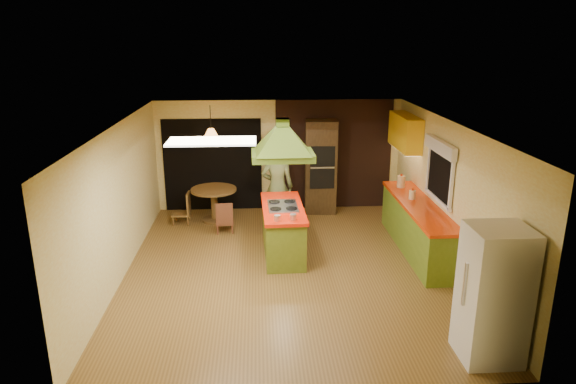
{
  "coord_description": "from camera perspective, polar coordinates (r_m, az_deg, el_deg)",
  "views": [
    {
      "loc": [
        -0.48,
        -8.12,
        3.87
      ],
      "look_at": [
        0.05,
        0.73,
        1.15
      ],
      "focal_mm": 32.0,
      "sensor_mm": 36.0,
      "label": 1
    }
  ],
  "objects": [
    {
      "name": "room_walls",
      "position": [
        8.54,
        -0.07,
        -0.79
      ],
      "size": [
        5.5,
        6.5,
        6.5
      ],
      "color": "beige",
      "rests_on": "ground"
    },
    {
      "name": "window_right",
      "position": [
        9.33,
        16.57,
        3.35
      ],
      "size": [
        0.12,
        1.35,
        1.06
      ],
      "color": "black",
      "rests_on": "room_walls"
    },
    {
      "name": "brick_panel",
      "position": [
        11.77,
        5.09,
        4.14
      ],
      "size": [
        2.64,
        0.03,
        2.5
      ],
      "primitive_type": "cube",
      "color": "#381E14",
      "rests_on": "ground"
    },
    {
      "name": "man",
      "position": [
        10.44,
        -1.2,
        0.54
      ],
      "size": [
        0.68,
        0.47,
        1.8
      ],
      "primitive_type": "imported",
      "rotation": [
        0.0,
        0.0,
        3.08
      ],
      "color": "#565F32",
      "rests_on": "ground"
    },
    {
      "name": "fluor_panel",
      "position": [
        7.08,
        -8.46,
        5.6
      ],
      "size": [
        1.2,
        0.6,
        0.03
      ],
      "primitive_type": "cube",
      "color": "white",
      "rests_on": "ceiling_plane"
    },
    {
      "name": "pendant_lamp",
      "position": [
        10.78,
        -8.53,
        6.34
      ],
      "size": [
        0.44,
        0.44,
        0.24
      ],
      "primitive_type": "cone",
      "rotation": [
        0.0,
        0.0,
        0.17
      ],
      "color": "#FF9E3F",
      "rests_on": "ceiling_plane"
    },
    {
      "name": "nook_opening",
      "position": [
        11.74,
        -8.35,
        2.98
      ],
      "size": [
        2.2,
        0.03,
        2.1
      ],
      "primitive_type": "cube",
      "color": "black",
      "rests_on": "ground"
    },
    {
      "name": "canister_medium",
      "position": [
        10.66,
        12.36,
        1.09
      ],
      "size": [
        0.15,
        0.15,
        0.18
      ],
      "primitive_type": "cylinder",
      "rotation": [
        0.0,
        0.0,
        0.22
      ],
      "color": "#FFE8CD",
      "rests_on": "right_counter"
    },
    {
      "name": "canister_large",
      "position": [
        10.59,
        12.46,
        1.14
      ],
      "size": [
        0.18,
        0.18,
        0.23
      ],
      "primitive_type": "cylinder",
      "rotation": [
        0.0,
        0.0,
        -0.1
      ],
      "color": "beige",
      "rests_on": "right_counter"
    },
    {
      "name": "chair_left",
      "position": [
        11.16,
        -11.81,
        -1.76
      ],
      "size": [
        0.38,
        0.38,
        0.68
      ],
      "primitive_type": null,
      "rotation": [
        0.0,
        0.0,
        -1.59
      ],
      "color": "brown",
      "rests_on": "ground"
    },
    {
      "name": "canister_small",
      "position": [
        9.88,
        13.64,
        -0.29
      ],
      "size": [
        0.15,
        0.15,
        0.17
      ],
      "primitive_type": "cylinder",
      "rotation": [
        0.0,
        0.0,
        -0.26
      ],
      "color": "beige",
      "rests_on": "right_counter"
    },
    {
      "name": "chair_near",
      "position": [
        10.54,
        -7.09,
        -2.71
      ],
      "size": [
        0.39,
        0.39,
        0.66
      ],
      "primitive_type": null,
      "rotation": [
        0.0,
        0.0,
        3.24
      ],
      "color": "brown",
      "rests_on": "ground"
    },
    {
      "name": "kitchen_island",
      "position": [
        9.4,
        -0.57,
        -4.2
      ],
      "size": [
        0.78,
        1.84,
        0.93
      ],
      "rotation": [
        0.0,
        0.0,
        0.03
      ],
      "color": "olive",
      "rests_on": "ground"
    },
    {
      "name": "refrigerator",
      "position": [
        6.8,
        21.85,
        -10.53
      ],
      "size": [
        0.71,
        0.67,
        1.72
      ],
      "primitive_type": "cube",
      "rotation": [
        0.0,
        0.0,
        0.01
      ],
      "color": "white",
      "rests_on": "ground"
    },
    {
      "name": "ceiling_plane",
      "position": [
        8.25,
        -0.08,
        7.5
      ],
      "size": [
        6.5,
        6.5,
        0.0
      ],
      "primitive_type": "plane",
      "rotation": [
        3.14,
        0.0,
        0.0
      ],
      "color": "silver",
      "rests_on": "room_walls"
    },
    {
      "name": "upper_cabinets",
      "position": [
        10.93,
        12.89,
        6.52
      ],
      "size": [
        0.34,
        1.4,
        0.7
      ],
      "primitive_type": "cube",
      "color": "yellow",
      "rests_on": "room_walls"
    },
    {
      "name": "range_hood",
      "position": [
        8.9,
        -0.61,
        6.57
      ],
      "size": [
        1.1,
        0.8,
        0.8
      ],
      "rotation": [
        0.0,
        0.0,
        0.02
      ],
      "color": "#516F1B",
      "rests_on": "ceiling_plane"
    },
    {
      "name": "ground",
      "position": [
        9.01,
        -0.07,
        -8.38
      ],
      "size": [
        6.5,
        6.5,
        0.0
      ],
      "primitive_type": "plane",
      "color": "brown",
      "rests_on": "ground"
    },
    {
      "name": "wall_oven",
      "position": [
        11.5,
        3.66,
        2.84
      ],
      "size": [
        0.73,
        0.64,
        2.1
      ],
      "rotation": [
        0.0,
        0.0,
        -0.07
      ],
      "color": "#442F16",
      "rests_on": "ground"
    },
    {
      "name": "right_counter",
      "position": [
        9.81,
        14.19,
        -3.81
      ],
      "size": [
        0.62,
        3.05,
        0.92
      ],
      "color": "olive",
      "rests_on": "ground"
    },
    {
      "name": "dining_table",
      "position": [
        11.11,
        -8.22,
        -0.7
      ],
      "size": [
        0.97,
        0.97,
        0.73
      ],
      "rotation": [
        0.0,
        0.0,
        0.1
      ],
      "color": "brown",
      "rests_on": "ground"
    }
  ]
}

